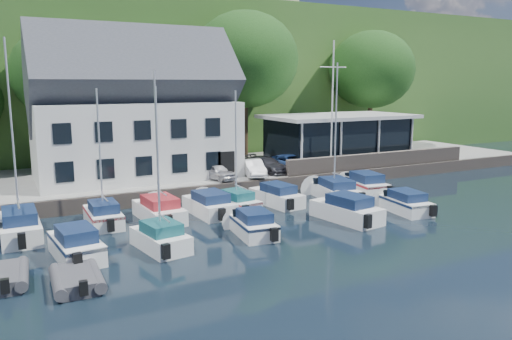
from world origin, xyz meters
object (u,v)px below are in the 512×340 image
(boat_r2_3, at_px, (346,207))
(harbor_building, at_px, (135,118))
(car_blue, at_px, (290,162))
(boat_r2_4, at_px, (404,201))
(car_dgrey, at_px, (266,165))
(boat_r2_0, at_px, (76,242))
(boat_r1_2, at_px, (157,145))
(dinghy_0, at_px, (2,275))
(boat_r1_3, at_px, (209,203))
(boat_r1_6, at_px, (336,135))
(boat_r1_1, at_px, (100,150))
(boat_r1_4, at_px, (236,146))
(dinghy_1, at_px, (77,277))
(boat_r1_5, at_px, (276,194))
(boat_r1_7, at_px, (364,183))
(boat_r1_0, at_px, (13,146))
(car_white, at_px, (253,168))
(boat_r2_1, at_px, (158,161))
(boat_r2_2, at_px, (253,222))
(club_pavilion, at_px, (338,138))
(flagpole, at_px, (332,107))
(car_silver, at_px, (216,172))

(boat_r2_3, bearing_deg, harbor_building, 112.43)
(car_blue, relative_size, boat_r2_4, 0.68)
(car_dgrey, distance_m, boat_r2_0, 18.83)
(boat_r1_2, bearing_deg, dinghy_0, -145.84)
(harbor_building, distance_m, boat_r1_3, 10.50)
(boat_r1_6, bearing_deg, boat_r1_1, -172.62)
(boat_r1_3, bearing_deg, boat_r1_4, -5.59)
(boat_r1_1, distance_m, dinghy_1, 9.49)
(boat_r1_5, bearing_deg, boat_r1_1, 171.68)
(car_blue, height_order, dinghy_1, car_blue)
(boat_r1_7, bearing_deg, car_dgrey, 137.57)
(harbor_building, bearing_deg, boat_r1_7, -32.59)
(boat_r1_0, bearing_deg, car_white, 17.33)
(car_white, bearing_deg, dinghy_1, -123.52)
(boat_r2_4, distance_m, dinghy_0, 22.31)
(boat_r2_4, bearing_deg, boat_r1_1, 169.49)
(harbor_building, distance_m, car_blue, 12.48)
(boat_r1_6, xyz_separation_m, boat_r2_1, (-13.68, -4.85, -0.14))
(boat_r1_0, xyz_separation_m, boat_r1_3, (10.41, -0.10, -4.04))
(boat_r2_2, xyz_separation_m, boat_r2_4, (10.50, -0.02, 0.00))
(boat_r1_3, bearing_deg, boat_r1_5, 0.03)
(boat_r1_2, xyz_separation_m, dinghy_0, (-8.22, -6.40, -4.01))
(boat_r1_3, bearing_deg, harbor_building, 99.54)
(car_dgrey, distance_m, boat_r2_3, 11.17)
(club_pavilion, height_order, boat_r1_5, club_pavilion)
(flagpole, height_order, boat_r2_1, flagpole)
(car_white, bearing_deg, boat_r1_1, -143.76)
(car_dgrey, relative_size, boat_r2_0, 0.77)
(boat_r2_4, bearing_deg, boat_r2_1, -172.70)
(car_silver, xyz_separation_m, boat_r1_2, (-5.79, -5.16, 2.82))
(car_white, bearing_deg, boat_r2_3, -70.98)
(car_blue, bearing_deg, car_white, -172.10)
(boat_r1_5, height_order, boat_r2_2, boat_r1_5)
(car_silver, height_order, car_blue, car_blue)
(boat_r1_0, relative_size, boat_r2_1, 1.11)
(boat_r1_3, bearing_deg, boat_r2_3, -40.17)
(car_white, xyz_separation_m, boat_r1_3, (-5.69, -5.29, -0.90))
(car_dgrey, bearing_deg, dinghy_1, -154.70)
(boat_r1_1, bearing_deg, car_dgrey, 23.12)
(boat_r1_1, relative_size, dinghy_0, 2.58)
(flagpole, height_order, dinghy_0, flagpole)
(boat_r1_1, height_order, boat_r1_4, boat_r1_1)
(club_pavilion, bearing_deg, boat_r1_6, -127.50)
(car_blue, distance_m, boat_r2_0, 20.76)
(boat_r2_1, distance_m, boat_r2_2, 6.14)
(car_white, height_order, dinghy_0, car_white)
(boat_r2_4, bearing_deg, club_pavilion, 77.12)
(boat_r1_4, distance_m, dinghy_1, 13.54)
(car_white, height_order, boat_r2_2, car_white)
(flagpole, bearing_deg, boat_r1_2, -163.29)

